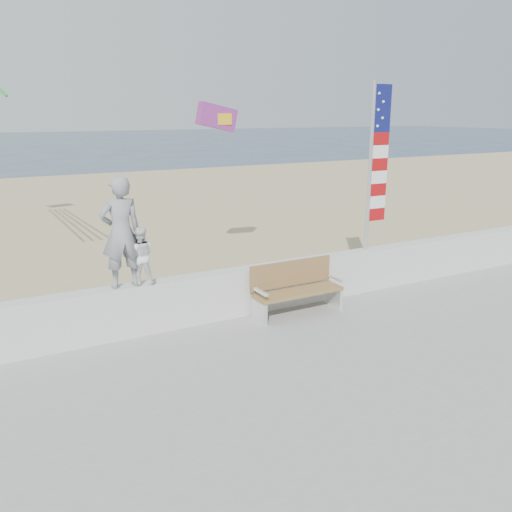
% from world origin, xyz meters
% --- Properties ---
extents(ground, '(220.00, 220.00, 0.00)m').
position_xyz_m(ground, '(0.00, 0.00, 0.00)').
color(ground, '#293C53').
rests_on(ground, ground).
extents(sand, '(90.00, 40.00, 0.08)m').
position_xyz_m(sand, '(0.00, 9.00, 0.04)').
color(sand, tan).
rests_on(sand, ground).
extents(seawall, '(30.00, 0.35, 0.90)m').
position_xyz_m(seawall, '(0.00, 2.00, 0.63)').
color(seawall, silver).
rests_on(seawall, boardwalk).
extents(adult, '(0.69, 0.46, 1.89)m').
position_xyz_m(adult, '(-2.25, 2.00, 2.02)').
color(adult, gray).
rests_on(adult, seawall).
extents(child, '(0.59, 0.52, 1.00)m').
position_xyz_m(child, '(-1.95, 2.00, 1.58)').
color(child, white).
rests_on(child, seawall).
extents(bench, '(1.80, 0.57, 1.00)m').
position_xyz_m(bench, '(0.93, 1.55, 0.69)').
color(bench, olive).
rests_on(bench, boardwalk).
extents(flag, '(0.50, 0.08, 3.50)m').
position_xyz_m(flag, '(3.13, 2.00, 2.99)').
color(flag, silver).
rests_on(flag, seawall).
extents(parafoil_kite, '(1.05, 0.32, 0.71)m').
position_xyz_m(parafoil_kite, '(1.11, 5.37, 3.83)').
color(parafoil_kite, red).
rests_on(parafoil_kite, ground).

